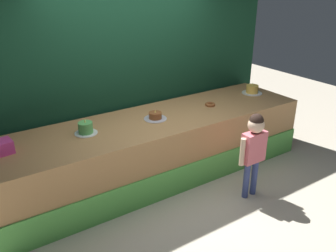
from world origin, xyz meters
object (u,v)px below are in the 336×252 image
at_px(pink_box, 1,147).
at_px(cake_left, 86,128).
at_px(donut, 210,104).
at_px(child_figure, 254,145).
at_px(cake_right, 252,90).
at_px(cake_center, 155,116).

bearing_deg(pink_box, cake_left, -0.46).
distance_m(donut, cake_left, 1.85).
relative_size(child_figure, cake_right, 3.47).
xyz_separation_m(child_figure, cake_center, (-0.73, 1.07, 0.17)).
distance_m(pink_box, donut, 2.78).
xyz_separation_m(pink_box, donut, (2.78, -0.07, -0.05)).
xyz_separation_m(donut, cake_right, (0.93, 0.08, 0.04)).
height_order(pink_box, cake_right, cake_right).
height_order(donut, cake_left, cake_left).
bearing_deg(cake_left, cake_right, 0.32).
relative_size(pink_box, cake_left, 0.79).
height_order(pink_box, donut, pink_box).
distance_m(child_figure, pink_box, 2.83).
bearing_deg(child_figure, cake_left, 145.55).
relative_size(child_figure, pink_box, 5.17).
distance_m(child_figure, cake_right, 1.62).
height_order(donut, cake_center, cake_center).
height_order(pink_box, cake_center, pink_box).
distance_m(pink_box, cake_right, 3.71).
relative_size(donut, cake_center, 0.50).
height_order(child_figure, pink_box, child_figure).
bearing_deg(pink_box, child_figure, -23.88).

